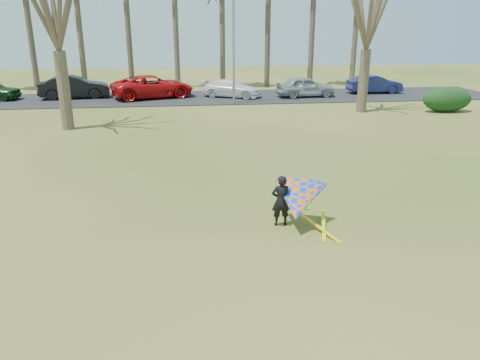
{
  "coord_description": "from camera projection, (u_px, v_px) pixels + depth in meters",
  "views": [
    {
      "loc": [
        -1.64,
        -11.42,
        5.74
      ],
      "look_at": [
        0.0,
        2.0,
        1.1
      ],
      "focal_mm": 35.0,
      "sensor_mm": 36.0,
      "label": 1
    }
  ],
  "objects": [
    {
      "name": "ground",
      "position": [
        249.0,
        242.0,
        12.77
      ],
      "size": [
        100.0,
        100.0,
        0.0
      ],
      "primitive_type": "plane",
      "color": "#2B5212",
      "rests_on": "ground"
    },
    {
      "name": "hedge_near",
      "position": [
        447.0,
        99.0,
        30.53
      ],
      "size": [
        3.29,
        1.49,
        1.65
      ],
      "primitive_type": "ellipsoid",
      "color": "black",
      "rests_on": "ground"
    },
    {
      "name": "car_4",
      "position": [
        305.0,
        87.0,
        36.23
      ],
      "size": [
        4.62,
        2.15,
        1.53
      ],
      "primitive_type": "imported",
      "rotation": [
        0.0,
        0.0,
        1.65
      ],
      "color": "#92989E",
      "rests_on": "parking_strip"
    },
    {
      "name": "bare_tree_right",
      "position": [
        370.0,
        6.0,
        28.69
      ],
      "size": [
        6.27,
        6.27,
        9.21
      ],
      "color": "brown",
      "rests_on": "ground"
    },
    {
      "name": "car_2",
      "position": [
        153.0,
        86.0,
        35.71
      ],
      "size": [
        6.76,
        4.68,
        1.72
      ],
      "primitive_type": "imported",
      "rotation": [
        0.0,
        0.0,
        1.9
      ],
      "color": "#BB0E0F",
      "rests_on": "parking_strip"
    },
    {
      "name": "parking_strip",
      "position": [
        204.0,
        98.0,
        36.23
      ],
      "size": [
        46.0,
        7.0,
        0.06
      ],
      "primitive_type": "cube",
      "color": "black",
      "rests_on": "ground"
    },
    {
      "name": "streetlight",
      "position": [
        236.0,
        39.0,
        32.22
      ],
      "size": [
        2.28,
        0.18,
        8.0
      ],
      "color": "gray",
      "rests_on": "ground"
    },
    {
      "name": "kite_flyer",
      "position": [
        297.0,
        200.0,
        13.38
      ],
      "size": [
        2.13,
        2.39,
        2.02
      ],
      "color": "black",
      "rests_on": "ground"
    },
    {
      "name": "car_3",
      "position": [
        232.0,
        88.0,
        36.14
      ],
      "size": [
        4.91,
        3.59,
        1.32
      ],
      "primitive_type": "imported",
      "rotation": [
        0.0,
        0.0,
        1.14
      ],
      "color": "white",
      "rests_on": "parking_strip"
    },
    {
      "name": "car_1",
      "position": [
        74.0,
        87.0,
        35.52
      ],
      "size": [
        5.33,
        2.41,
        1.7
      ],
      "primitive_type": "imported",
      "rotation": [
        0.0,
        0.0,
        1.69
      ],
      "color": "black",
      "rests_on": "parking_strip"
    },
    {
      "name": "car_5",
      "position": [
        374.0,
        84.0,
        38.06
      ],
      "size": [
        4.41,
        1.56,
        1.45
      ],
      "primitive_type": "imported",
      "rotation": [
        0.0,
        0.0,
        1.58
      ],
      "color": "#1A204F",
      "rests_on": "parking_strip"
    }
  ]
}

